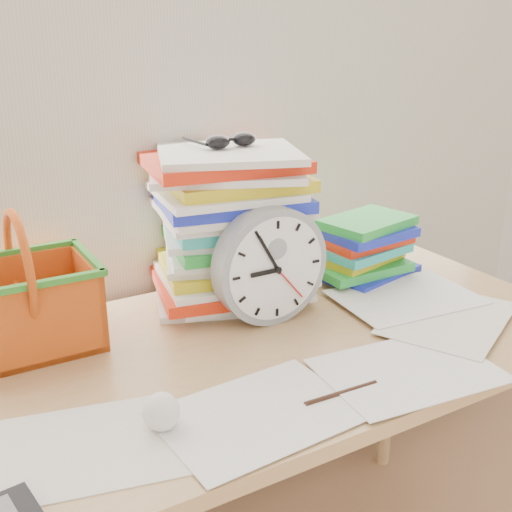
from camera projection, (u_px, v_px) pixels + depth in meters
curtain at (174, 53)px, 1.43m from camera, size 2.40×0.01×2.50m
desk at (260, 373)px, 1.34m from camera, size 1.40×0.70×0.75m
paper_stack at (230, 227)px, 1.46m from camera, size 0.41×0.37×0.35m
clock at (270, 265)px, 1.36m from camera, size 0.26×0.05×0.26m
sunglasses at (231, 141)px, 1.41m from camera, size 0.15×0.13×0.03m
book_stack at (362, 247)px, 1.62m from camera, size 0.29×0.23×0.16m
basket at (22, 282)px, 1.24m from camera, size 0.28×0.22×0.28m
crumpled_ball at (161, 411)px, 1.02m from camera, size 0.06×0.06×0.06m
pen at (341, 393)px, 1.12m from camera, size 0.15×0.02×0.01m
scattered_papers at (260, 339)px, 1.31m from camera, size 1.26×0.42×0.02m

